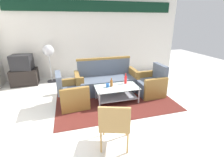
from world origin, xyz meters
TOP-DOWN VIEW (x-y plane):
  - ground_plane at (0.00, 0.00)m, footprint 14.00×14.00m
  - wall_back at (0.00, 3.05)m, footprint 6.52×0.19m
  - rug at (0.04, 0.72)m, footprint 3.01×2.03m
  - couch at (-0.03, 1.34)m, footprint 1.80×0.74m
  - armchair_left at (-1.05, 0.72)m, footprint 0.75×0.81m
  - armchair_right at (1.13, 0.78)m, footprint 0.72×0.78m
  - coffee_table at (0.08, 0.61)m, footprint 1.10×0.60m
  - bottle_brown at (-0.05, 0.69)m, footprint 0.07×0.07m
  - bottle_red at (0.37, 0.78)m, footprint 0.07×0.07m
  - cup at (-0.16, 0.66)m, footprint 0.08×0.08m
  - tv_stand at (-2.49, 2.55)m, footprint 0.80×0.50m
  - television at (-2.49, 2.55)m, footprint 0.65×0.52m
  - pedestal_fan at (-1.67, 2.60)m, footprint 0.36×0.36m
  - wicker_chair at (-0.44, -0.94)m, footprint 0.61×0.61m

SIDE VIEW (x-z plane):
  - ground_plane at x=0.00m, z-range 0.00..0.00m
  - rug at x=0.04m, z-range 0.00..0.01m
  - tv_stand at x=-2.49m, z-range 0.00..0.52m
  - coffee_table at x=0.08m, z-range 0.07..0.47m
  - armchair_left at x=-1.05m, z-range -0.14..0.71m
  - armchair_right at x=1.13m, z-range -0.14..0.71m
  - couch at x=-0.03m, z-range -0.16..0.80m
  - cup at x=-0.16m, z-range 0.41..0.51m
  - bottle_brown at x=-0.05m, z-range 0.38..0.61m
  - wicker_chair at x=-0.44m, z-range 0.07..0.91m
  - bottle_red at x=0.37m, z-range 0.38..0.66m
  - television at x=-2.49m, z-range 0.52..1.00m
  - pedestal_fan at x=-1.67m, z-range 0.38..1.65m
  - wall_back at x=0.00m, z-range 0.08..2.88m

